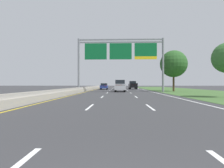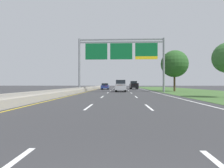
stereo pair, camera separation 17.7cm
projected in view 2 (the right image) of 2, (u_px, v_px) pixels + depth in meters
The scene contains 10 objects.
ground_plane at pixel (120, 91), 36.05m from camera, with size 220.00×220.00×0.00m, color #333335.
lane_striping at pixel (120, 91), 35.60m from camera, with size 11.96×106.00×0.01m.
grass_verge_right at pixel (193, 91), 35.46m from camera, with size 14.00×110.00×0.02m, color #3D602D.
median_barrier_concrete at pixel (85, 89), 36.33m from camera, with size 0.60×110.00×0.85m.
overhead_sign_gantry at pixel (121, 54), 32.68m from camera, with size 15.06×0.42×9.38m.
pickup_truck_black at pixel (134, 85), 51.36m from camera, with size 2.14×5.45×2.20m.
car_grey_centre_lane_suv at pixel (120, 85), 44.83m from camera, with size 1.93×4.71×2.11m.
car_blue_left_lane_sedan at pixel (105, 86), 47.85m from camera, with size 1.85×4.41×1.57m.
car_silver_centre_lane_suv at pixel (121, 86), 34.06m from camera, with size 1.93×4.71×2.11m.
roadside_tree_mid at pixel (174, 64), 35.56m from camera, with size 5.09×5.09×7.77m.
Camera 2 is at (0.09, -1.08, 1.43)m, focal length 30.18 mm.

